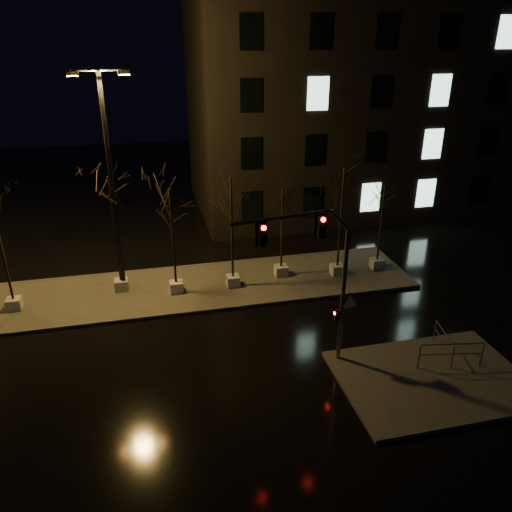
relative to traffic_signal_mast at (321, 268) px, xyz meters
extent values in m
plane|color=black|center=(-3.48, 1.65, -4.31)|extent=(90.00, 90.00, 0.00)
cube|color=#403D39|center=(-3.48, 7.65, -4.24)|extent=(22.00, 5.00, 0.15)
cube|color=#403D39|center=(4.02, -1.85, -4.24)|extent=(7.00, 5.00, 0.15)
cube|color=black|center=(10.52, 19.65, 3.19)|extent=(25.00, 12.00, 15.00)
cube|color=beige|center=(-12.37, 7.25, -3.89)|extent=(0.65, 0.65, 0.55)
cylinder|color=black|center=(-12.37, 7.25, -0.98)|extent=(0.11, 0.11, 5.26)
cube|color=beige|center=(-7.49, 8.10, -3.89)|extent=(0.65, 0.65, 0.55)
cylinder|color=black|center=(-7.49, 8.10, -0.95)|extent=(0.11, 0.11, 5.33)
cube|color=beige|center=(-4.80, 7.24, -3.89)|extent=(0.65, 0.65, 0.55)
cylinder|color=black|center=(-4.80, 7.24, -1.21)|extent=(0.11, 0.11, 4.80)
cube|color=beige|center=(-1.92, 7.24, -3.89)|extent=(0.65, 0.65, 0.55)
cylinder|color=black|center=(-1.92, 7.24, -1.05)|extent=(0.11, 0.11, 5.13)
cube|color=beige|center=(0.81, 7.85, -3.89)|extent=(0.65, 0.65, 0.55)
cylinder|color=black|center=(0.81, 7.85, -1.47)|extent=(0.11, 0.11, 4.28)
cube|color=beige|center=(3.78, 7.27, -3.89)|extent=(0.65, 0.65, 0.55)
cylinder|color=black|center=(3.78, 7.27, -0.95)|extent=(0.11, 0.11, 5.32)
cube|color=beige|center=(6.20, 7.51, -3.89)|extent=(0.65, 0.65, 0.55)
cylinder|color=black|center=(6.20, 7.51, -1.55)|extent=(0.11, 0.11, 4.12)
cylinder|color=#54565B|center=(1.02, 0.15, -1.41)|extent=(0.17, 0.17, 5.50)
cylinder|color=#54565B|center=(-1.56, -0.22, 2.11)|extent=(3.65, 0.65, 0.13)
cube|color=black|center=(-0.07, -0.01, 1.61)|extent=(0.30, 0.24, 0.83)
cube|color=black|center=(-2.25, -0.32, 1.61)|extent=(0.30, 0.24, 0.83)
cube|color=black|center=(0.82, 0.12, -2.15)|extent=(0.22, 0.19, 0.41)
cone|color=red|center=(1.30, 0.14, -1.69)|extent=(0.95, 0.16, 0.95)
sphere|color=#FF0C07|center=(1.02, 0.15, 1.88)|extent=(0.17, 0.17, 0.17)
cylinder|color=black|center=(-7.36, 8.02, 1.07)|extent=(0.21, 0.21, 10.46)
cylinder|color=black|center=(-7.36, 8.02, 6.30)|extent=(2.30, 0.31, 0.10)
cube|color=orange|center=(-8.40, 7.92, 6.14)|extent=(0.55, 0.34, 0.21)
cube|color=orange|center=(-6.32, 8.11, 6.14)|extent=(0.55, 0.34, 0.21)
cylinder|color=#54565B|center=(3.76, -1.21, -3.66)|extent=(0.06, 0.06, 1.01)
cylinder|color=#54565B|center=(6.18, -1.66, -3.66)|extent=(0.06, 0.06, 1.01)
cylinder|color=#54565B|center=(4.97, -1.44, -3.10)|extent=(2.43, 0.49, 0.04)
cylinder|color=#54565B|center=(4.97, -1.44, -3.55)|extent=(2.43, 0.49, 0.04)
cylinder|color=#54565B|center=(5.04, -1.47, -3.72)|extent=(0.05, 0.05, 0.88)
cylinder|color=#54565B|center=(5.44, 0.44, -3.72)|extent=(0.05, 0.05, 0.88)
cylinder|color=#54565B|center=(5.24, -0.51, -3.23)|extent=(0.44, 1.92, 0.04)
cylinder|color=#54565B|center=(5.24, -0.51, -3.63)|extent=(0.44, 1.92, 0.04)
camera|label=1|loc=(-5.96, -15.25, 7.71)|focal=35.00mm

